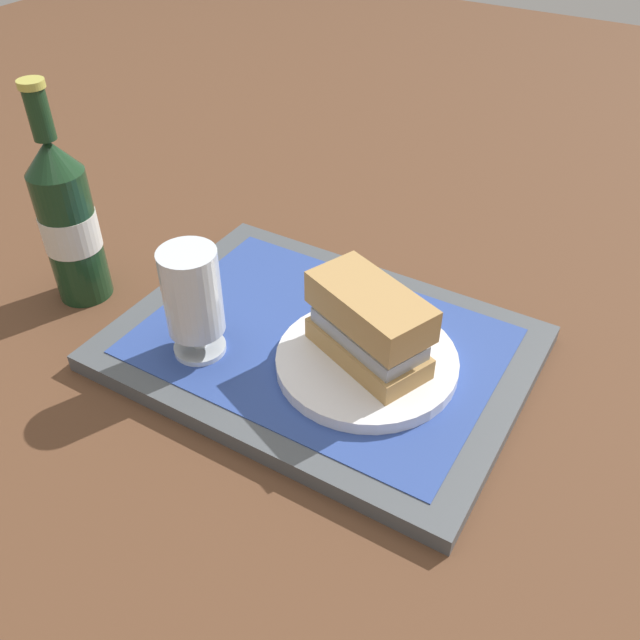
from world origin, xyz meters
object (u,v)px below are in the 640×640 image
object	(u,v)px
plate	(367,361)
beer_glass	(193,300)
beer_bottle	(68,220)
sandwich	(367,323)

from	to	relation	value
plate	beer_glass	xyz separation A→B (m)	(0.17, 0.07, 0.06)
plate	beer_bottle	xyz separation A→B (m)	(0.37, 0.04, 0.08)
sandwich	beer_glass	world-z (taller)	beer_glass
beer_glass	sandwich	bearing A→B (deg)	-156.93
sandwich	beer_glass	xyz separation A→B (m)	(0.16, 0.07, 0.01)
plate	beer_glass	size ratio (longest dim) A/B	1.52
plate	beer_bottle	world-z (taller)	beer_bottle
beer_bottle	plate	bearing A→B (deg)	-174.07
beer_glass	beer_bottle	world-z (taller)	beer_bottle
beer_glass	beer_bottle	bearing A→B (deg)	-8.18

